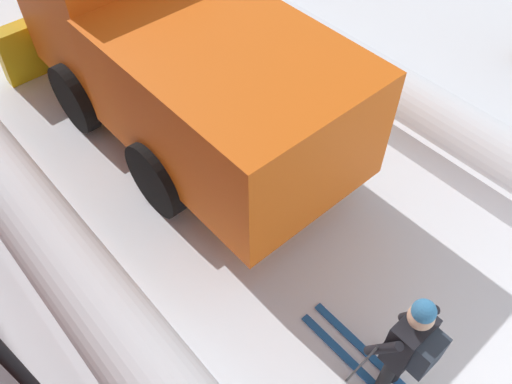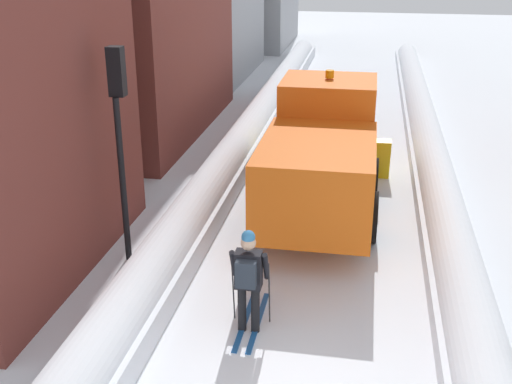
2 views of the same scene
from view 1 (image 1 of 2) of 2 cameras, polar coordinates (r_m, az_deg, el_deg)
ground_plane at (r=11.10m, az=-19.45°, el=16.35°), size 80.00×80.00×0.00m
plow_truck at (r=7.54m, az=-9.54°, el=15.36°), size 3.20×5.98×3.12m
skier at (r=5.29m, az=16.25°, el=-16.03°), size 0.62×1.80×1.81m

